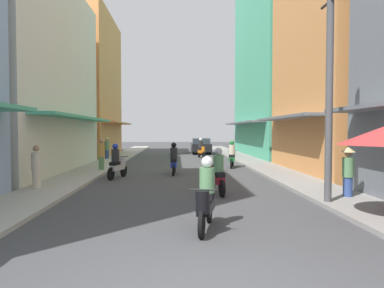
# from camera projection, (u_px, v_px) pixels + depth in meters

# --- Properties ---
(ground_plane) EXTENTS (92.49, 92.49, 0.00)m
(ground_plane) POSITION_uv_depth(u_px,v_px,m) (181.00, 166.00, 21.31)
(ground_plane) COLOR #424244
(sidewalk_left) EXTENTS (1.98, 50.04, 0.12)m
(sidewalk_left) POSITION_uv_depth(u_px,v_px,m) (102.00, 165.00, 21.09)
(sidewalk_left) COLOR #ADA89E
(sidewalk_left) RESTS_ON ground
(sidewalk_right) EXTENTS (1.98, 50.04, 0.12)m
(sidewalk_right) POSITION_uv_depth(u_px,v_px,m) (259.00, 165.00, 21.52)
(sidewalk_right) COLOR gray
(sidewalk_right) RESTS_ON ground
(building_left_mid) EXTENTS (7.05, 12.11, 10.01)m
(building_left_mid) POSITION_uv_depth(u_px,v_px,m) (10.00, 75.00, 17.95)
(building_left_mid) COLOR silver
(building_left_mid) RESTS_ON ground
(building_left_far) EXTENTS (7.05, 10.09, 11.86)m
(building_left_far) POSITION_uv_depth(u_px,v_px,m) (77.00, 86.00, 29.94)
(building_left_far) COLOR #D88C4C
(building_left_far) RESTS_ON ground
(building_right_mid) EXTENTS (7.05, 8.89, 14.08)m
(building_right_mid) POSITION_uv_depth(u_px,v_px,m) (355.00, 34.00, 17.77)
(building_right_mid) COLOR #D88C4C
(building_right_mid) RESTS_ON ground
(building_right_far) EXTENTS (7.05, 13.49, 17.73)m
(building_right_far) POSITION_uv_depth(u_px,v_px,m) (284.00, 50.00, 29.46)
(building_right_far) COLOR #4CB28C
(building_right_far) RESTS_ON ground
(motorbike_black) EXTENTS (0.64, 1.78, 1.58)m
(motorbike_black) POSITION_uv_depth(u_px,v_px,m) (206.00, 197.00, 7.61)
(motorbike_black) COLOR black
(motorbike_black) RESTS_ON ground
(motorbike_orange) EXTENTS (0.65, 1.78, 1.58)m
(motorbike_orange) POSITION_uv_depth(u_px,v_px,m) (201.00, 149.00, 27.66)
(motorbike_orange) COLOR black
(motorbike_orange) RESTS_ON ground
(motorbike_blue) EXTENTS (0.55, 1.81, 1.58)m
(motorbike_blue) POSITION_uv_depth(u_px,v_px,m) (174.00, 160.00, 17.24)
(motorbike_blue) COLOR black
(motorbike_blue) RESTS_ON ground
(motorbike_maroon) EXTENTS (0.57, 1.80, 1.58)m
(motorbike_maroon) POSITION_uv_depth(u_px,v_px,m) (217.00, 173.00, 11.88)
(motorbike_maroon) COLOR black
(motorbike_maroon) RESTS_ON ground
(motorbike_silver) EXTENTS (0.73, 1.75, 1.58)m
(motorbike_silver) POSITION_uv_depth(u_px,v_px,m) (117.00, 163.00, 15.74)
(motorbike_silver) COLOR black
(motorbike_silver) RESTS_ON ground
(motorbike_green) EXTENTS (0.65, 1.78, 1.58)m
(motorbike_green) POSITION_uv_depth(u_px,v_px,m) (232.00, 155.00, 20.44)
(motorbike_green) COLOR black
(motorbike_green) RESTS_ON ground
(parked_car) EXTENTS (1.80, 4.12, 1.45)m
(parked_car) POSITION_uv_depth(u_px,v_px,m) (201.00, 146.00, 32.93)
(parked_car) COLOR black
(parked_car) RESTS_ON ground
(pedestrian_midway) EXTENTS (0.34, 0.34, 1.70)m
(pedestrian_midway) POSITION_uv_depth(u_px,v_px,m) (101.00, 156.00, 18.25)
(pedestrian_midway) COLOR #598C59
(pedestrian_midway) RESTS_ON ground
(pedestrian_crossing) EXTENTS (0.44, 0.44, 1.71)m
(pedestrian_crossing) POSITION_uv_depth(u_px,v_px,m) (107.00, 147.00, 25.50)
(pedestrian_crossing) COLOR #334C8C
(pedestrian_crossing) RESTS_ON ground
(pedestrian_far) EXTENTS (0.44, 0.44, 1.64)m
(pedestrian_far) POSITION_uv_depth(u_px,v_px,m) (348.00, 170.00, 10.79)
(pedestrian_far) COLOR #334C8C
(pedestrian_far) RESTS_ON ground
(pedestrian_foreground) EXTENTS (0.34, 0.34, 1.63)m
(pedestrian_foreground) POSITION_uv_depth(u_px,v_px,m) (36.00, 168.00, 12.39)
(pedestrian_foreground) COLOR beige
(pedestrian_foreground) RESTS_ON ground
(utility_pole) EXTENTS (0.20, 1.20, 6.37)m
(utility_pole) POSITION_uv_depth(u_px,v_px,m) (329.00, 91.00, 9.93)
(utility_pole) COLOR #4C4C4F
(utility_pole) RESTS_ON ground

